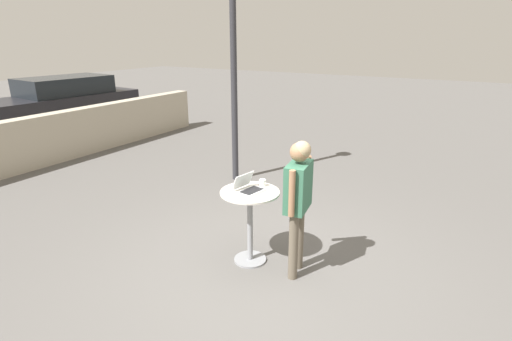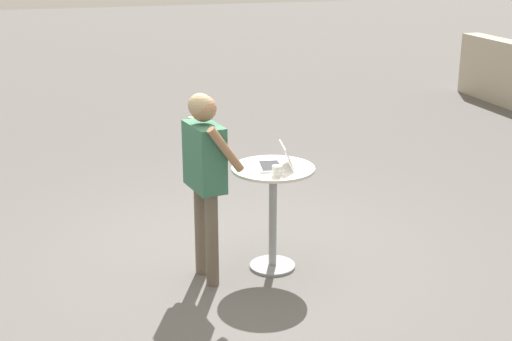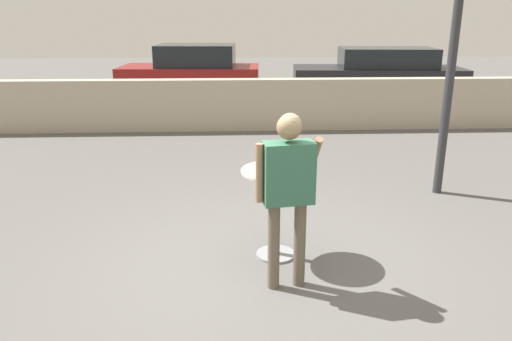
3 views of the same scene
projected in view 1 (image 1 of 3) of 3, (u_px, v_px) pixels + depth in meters
ground_plane at (266, 274)px, 4.82m from camera, size 50.00×50.00×0.00m
cafe_table at (250, 213)px, 4.91m from camera, size 0.72×0.72×0.95m
laptop at (248, 187)px, 4.82m from camera, size 0.37×0.34×0.21m
coffee_mug at (263, 183)px, 4.97m from camera, size 0.11×0.08×0.09m
standing_person at (298, 192)px, 4.52m from camera, size 0.59×0.42×1.65m
parked_car_further_down at (62, 103)px, 11.98m from camera, size 4.62×2.10×1.57m
street_lamp at (233, 44)px, 7.20m from camera, size 0.32×0.32×3.96m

